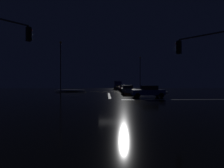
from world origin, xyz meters
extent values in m
cube|color=black|center=(0.00, 0.00, -0.05)|extent=(120.00, 120.00, 0.10)
cube|color=white|center=(0.00, 8.16, 0.00)|extent=(0.35, 13.96, 0.01)
cube|color=yellow|center=(0.00, 19.76, 0.00)|extent=(22.00, 0.15, 0.01)
cube|color=white|center=(8.26, 0.00, 0.00)|extent=(13.96, 0.40, 0.01)
ellipsoid|color=white|center=(-8.96, 21.00, 0.28)|extent=(7.52, 1.50, 0.56)
ellipsoid|color=white|center=(8.96, 15.60, 0.18)|extent=(6.95, 1.50, 0.36)
cube|color=slate|center=(3.22, 10.10, 0.67)|extent=(1.80, 4.20, 0.70)
cube|color=black|center=(3.22, 10.30, 1.29)|extent=(1.60, 2.00, 0.55)
cylinder|color=black|center=(4.12, 8.55, 0.32)|extent=(0.22, 0.64, 0.64)
cylinder|color=black|center=(2.32, 8.55, 0.32)|extent=(0.22, 0.64, 0.64)
cylinder|color=black|center=(4.12, 11.65, 0.32)|extent=(0.22, 0.64, 0.64)
cylinder|color=black|center=(2.32, 11.65, 0.32)|extent=(0.22, 0.64, 0.64)
sphere|color=#F9EFC6|center=(3.87, 7.98, 0.72)|extent=(0.22, 0.22, 0.22)
sphere|color=#F9EFC6|center=(2.57, 7.98, 0.72)|extent=(0.22, 0.22, 0.22)
cube|color=#C66014|center=(3.67, 16.06, 0.67)|extent=(1.80, 4.20, 0.70)
cube|color=black|center=(3.67, 16.26, 1.29)|extent=(1.60, 2.00, 0.55)
cylinder|color=black|center=(4.57, 14.51, 0.32)|extent=(0.22, 0.64, 0.64)
cylinder|color=black|center=(2.77, 14.51, 0.32)|extent=(0.22, 0.64, 0.64)
cylinder|color=black|center=(4.57, 17.61, 0.32)|extent=(0.22, 0.64, 0.64)
cylinder|color=black|center=(2.77, 17.61, 0.32)|extent=(0.22, 0.64, 0.64)
sphere|color=#F9EFC6|center=(4.32, 13.94, 0.72)|extent=(0.22, 0.22, 0.22)
sphere|color=#F9EFC6|center=(3.02, 13.94, 0.72)|extent=(0.22, 0.22, 0.22)
cube|color=maroon|center=(3.76, 21.98, 0.67)|extent=(1.80, 4.20, 0.70)
cube|color=black|center=(3.76, 22.18, 1.29)|extent=(1.60, 2.00, 0.55)
cylinder|color=black|center=(4.66, 20.43, 0.32)|extent=(0.22, 0.64, 0.64)
cylinder|color=black|center=(2.86, 20.43, 0.32)|extent=(0.22, 0.64, 0.64)
cylinder|color=black|center=(4.66, 23.53, 0.32)|extent=(0.22, 0.64, 0.64)
cylinder|color=black|center=(2.86, 23.53, 0.32)|extent=(0.22, 0.64, 0.64)
sphere|color=#F9EFC6|center=(4.41, 19.86, 0.72)|extent=(0.22, 0.22, 0.22)
sphere|color=#F9EFC6|center=(3.11, 19.86, 0.72)|extent=(0.22, 0.22, 0.22)
cube|color=silver|center=(3.84, 27.50, 0.67)|extent=(1.80, 4.20, 0.70)
cube|color=black|center=(3.84, 27.70, 1.29)|extent=(1.60, 2.00, 0.55)
cylinder|color=black|center=(4.74, 25.95, 0.32)|extent=(0.22, 0.64, 0.64)
cylinder|color=black|center=(2.94, 25.95, 0.32)|extent=(0.22, 0.64, 0.64)
cylinder|color=black|center=(4.74, 29.05, 0.32)|extent=(0.22, 0.64, 0.64)
cylinder|color=black|center=(2.94, 29.05, 0.32)|extent=(0.22, 0.64, 0.64)
sphere|color=#F9EFC6|center=(4.49, 25.38, 0.72)|extent=(0.22, 0.22, 0.22)
sphere|color=#F9EFC6|center=(3.19, 25.38, 0.72)|extent=(0.22, 0.22, 0.22)
cube|color=black|center=(3.29, 32.75, 0.67)|extent=(1.80, 4.20, 0.70)
cube|color=black|center=(3.29, 32.95, 1.29)|extent=(1.60, 2.00, 0.55)
cylinder|color=black|center=(4.19, 31.20, 0.32)|extent=(0.22, 0.64, 0.64)
cylinder|color=black|center=(2.39, 31.20, 0.32)|extent=(0.22, 0.64, 0.64)
cylinder|color=black|center=(4.19, 34.30, 0.32)|extent=(0.22, 0.64, 0.64)
cylinder|color=black|center=(2.39, 34.30, 0.32)|extent=(0.22, 0.64, 0.64)
sphere|color=#F9EFC6|center=(3.94, 30.63, 0.72)|extent=(0.22, 0.22, 0.22)
sphere|color=#F9EFC6|center=(2.64, 30.63, 0.72)|extent=(0.22, 0.22, 0.22)
cube|color=#B7B7BC|center=(3.55, 38.31, 0.67)|extent=(1.80, 4.20, 0.70)
cube|color=black|center=(3.55, 38.51, 1.29)|extent=(1.60, 2.00, 0.55)
cylinder|color=black|center=(4.45, 36.76, 0.32)|extent=(0.22, 0.64, 0.64)
cylinder|color=black|center=(2.65, 36.76, 0.32)|extent=(0.22, 0.64, 0.64)
cylinder|color=black|center=(4.45, 39.86, 0.32)|extent=(0.22, 0.64, 0.64)
cylinder|color=black|center=(2.65, 39.86, 0.32)|extent=(0.22, 0.64, 0.64)
sphere|color=#F9EFC6|center=(4.20, 36.19, 0.72)|extent=(0.22, 0.22, 0.22)
sphere|color=#F9EFC6|center=(2.90, 36.19, 0.72)|extent=(0.22, 0.22, 0.22)
cube|color=navy|center=(3.64, 41.62, 1.63)|extent=(2.40, 2.20, 2.30)
cube|color=silver|center=(3.64, 46.12, 1.78)|extent=(2.40, 5.00, 2.60)
cylinder|color=black|center=(4.84, 42.22, 0.48)|extent=(0.28, 0.96, 0.96)
cylinder|color=black|center=(2.44, 42.22, 0.48)|extent=(0.28, 0.96, 0.96)
cylinder|color=black|center=(4.84, 46.92, 0.48)|extent=(0.28, 0.96, 0.96)
cylinder|color=black|center=(2.44, 46.92, 0.48)|extent=(0.28, 0.96, 0.96)
sphere|color=#F9EFC6|center=(4.49, 40.47, 1.03)|extent=(0.26, 0.26, 0.26)
sphere|color=#F9EFC6|center=(2.79, 40.47, 1.03)|extent=(0.26, 0.26, 0.26)
cube|color=navy|center=(5.11, 3.49, 0.67)|extent=(4.20, 1.80, 0.70)
cube|color=black|center=(5.31, 3.49, 1.29)|extent=(2.00, 1.60, 0.55)
cylinder|color=black|center=(3.56, 2.59, 0.32)|extent=(0.64, 0.22, 0.64)
cylinder|color=black|center=(3.56, 4.39, 0.32)|extent=(0.64, 0.22, 0.64)
cylinder|color=black|center=(6.66, 2.59, 0.32)|extent=(0.64, 0.22, 0.64)
cylinder|color=black|center=(6.66, 4.39, 0.32)|extent=(0.64, 0.22, 0.64)
sphere|color=#F9EFC6|center=(2.99, 2.84, 0.72)|extent=(0.22, 0.22, 0.22)
sphere|color=#F9EFC6|center=(2.99, 4.14, 0.72)|extent=(0.22, 0.22, 0.22)
cylinder|color=#4C4C51|center=(7.02, -7.02, 5.34)|extent=(3.17, 3.17, 0.12)
cube|color=black|center=(5.48, -5.48, 4.72)|extent=(0.46, 0.46, 1.05)
sphere|color=red|center=(5.36, -5.36, 5.06)|extent=(0.22, 0.22, 0.22)
sphere|color=black|center=(5.36, -5.36, 4.72)|extent=(0.22, 0.22, 0.22)
sphere|color=black|center=(5.36, -5.36, 4.37)|extent=(0.22, 0.22, 0.22)
cylinder|color=#4C4C51|center=(-7.38, -7.38, 6.10)|extent=(2.45, 2.45, 0.12)
cube|color=black|center=(-6.19, -6.19, 5.47)|extent=(0.46, 0.46, 1.05)
sphere|color=red|center=(-6.08, -6.08, 5.82)|extent=(0.22, 0.22, 0.22)
sphere|color=black|center=(-6.08, -6.08, 5.47)|extent=(0.22, 0.22, 0.22)
sphere|color=black|center=(-6.08, -6.08, 5.13)|extent=(0.22, 0.22, 0.22)
cylinder|color=#424247|center=(9.26, 29.76, 4.68)|extent=(0.20, 0.20, 9.36)
sphere|color=#F9AD47|center=(9.26, 29.76, 9.54)|extent=(0.44, 0.44, 0.44)
cylinder|color=#424247|center=(-9.26, 13.76, 4.81)|extent=(0.20, 0.20, 9.62)
sphere|color=#F9AD47|center=(-9.26, 13.76, 9.80)|extent=(0.44, 0.44, 0.44)
camera|label=1|loc=(-0.34, -18.95, 1.72)|focal=27.14mm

